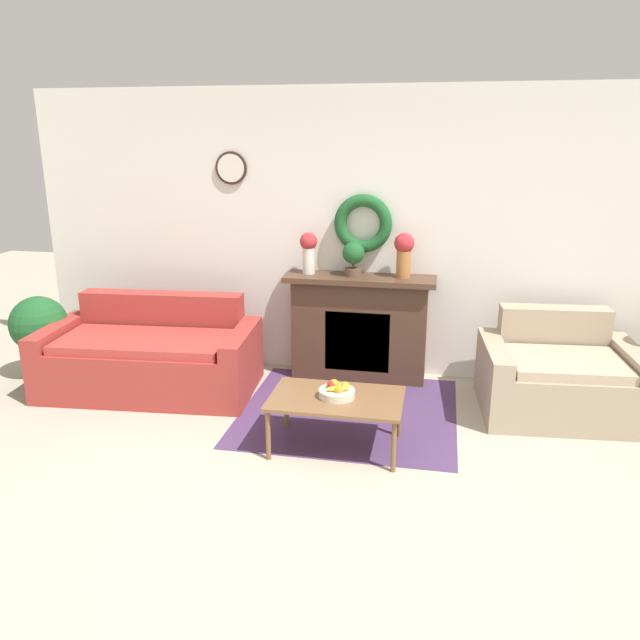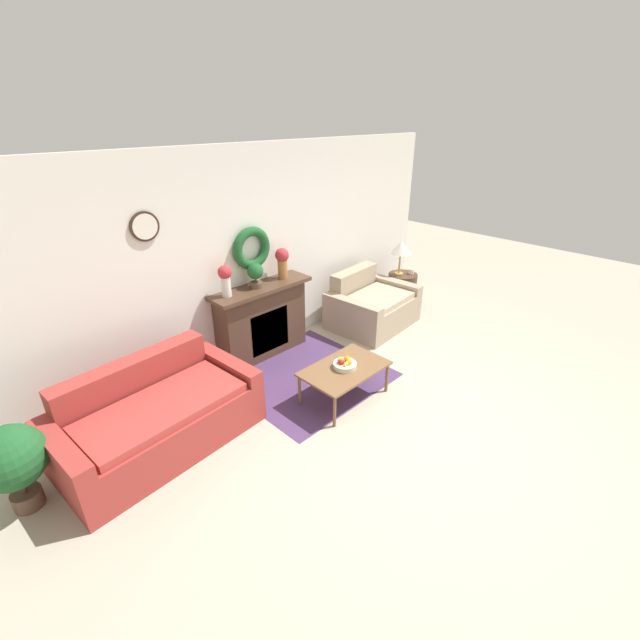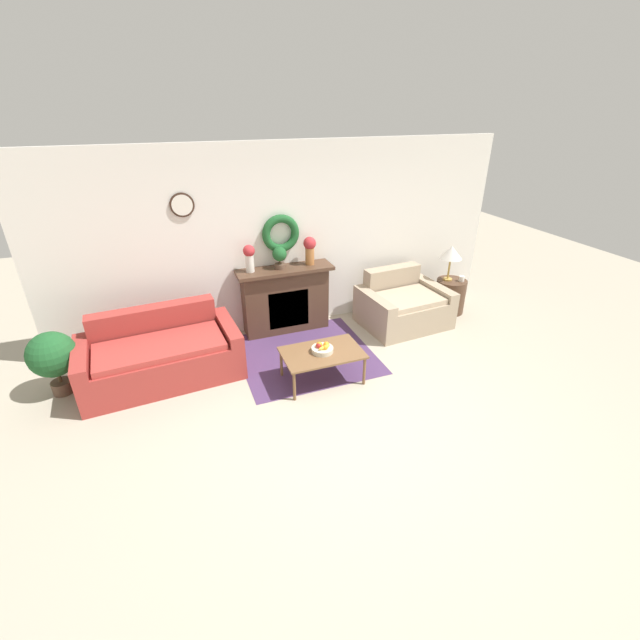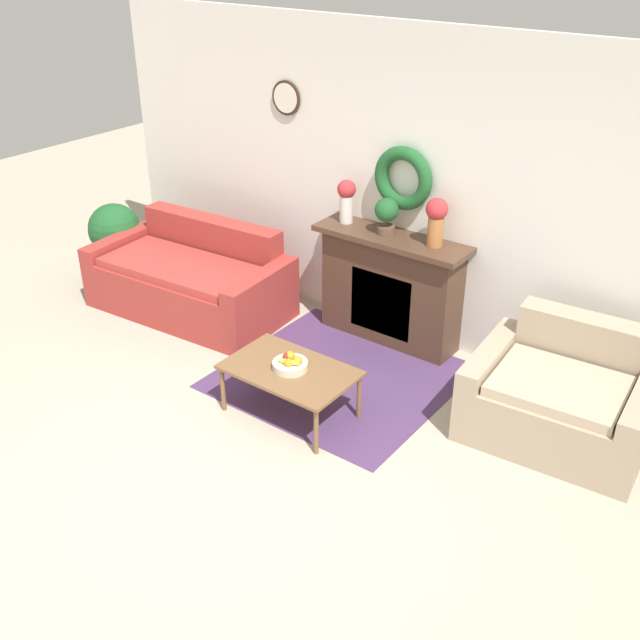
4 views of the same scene
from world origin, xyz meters
The scene contains 12 objects.
ground_plane centered at (0.00, 0.00, 0.00)m, with size 16.00×16.00×0.00m, color #ADA38E.
floor_rug centered at (-0.09, 1.71, 0.00)m, with size 1.80×1.72×0.01m.
wall_back centered at (-0.01, 2.73, 1.35)m, with size 6.80×0.18×2.70m.
fireplace centered at (-0.12, 2.52, 0.51)m, with size 1.40×0.41×1.01m.
couch_left centered at (-1.95, 1.86, 0.31)m, with size 1.96×1.12×0.83m.
loveseat_right centered at (1.64, 2.07, 0.30)m, with size 1.34×1.08×0.82m.
coffee_table centered at (-0.09, 1.06, 0.37)m, with size 0.98×0.62×0.41m.
fruit_bowl centered at (-0.09, 1.06, 0.46)m, with size 0.27×0.27×0.12m.
vase_on_mantel_left centered at (-0.61, 2.53, 1.23)m, with size 0.16×0.16×0.39m.
vase_on_mantel_right centered at (0.27, 2.53, 1.24)m, with size 0.18×0.18×0.41m.
potted_plant_on_mantel centered at (-0.19, 2.51, 1.19)m, with size 0.21×0.21×0.32m.
potted_plant_floor_by_couch centered at (-3.11, 1.93, 0.51)m, with size 0.54×0.54×0.80m.
Camera 1 is at (0.61, -3.12, 2.26)m, focal length 35.00 mm.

